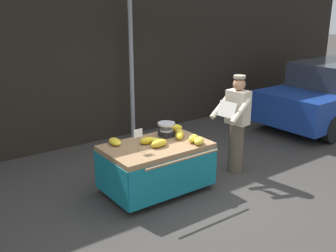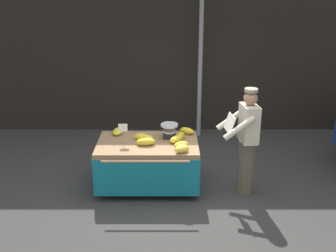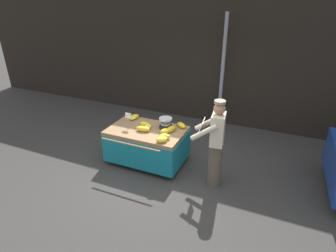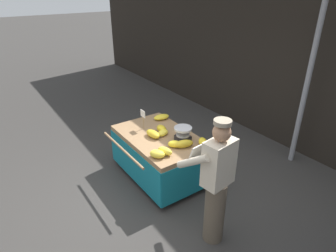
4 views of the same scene
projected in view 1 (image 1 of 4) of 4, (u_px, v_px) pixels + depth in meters
name	position (u px, v px, depth m)	size (l,w,h in m)	color
ground_plane	(197.00, 191.00, 6.28)	(60.00, 60.00, 0.00)	#383533
back_wall	(99.00, 38.00, 8.09)	(16.00, 0.24, 4.33)	black
street_pole	(132.00, 71.00, 8.19)	(0.09, 0.09, 2.99)	gray
banana_cart	(156.00, 158.00, 6.13)	(1.62, 1.22, 0.78)	#93704C
weighing_scale	(166.00, 130.00, 6.38)	(0.28, 0.28, 0.23)	black
price_sign	(138.00, 135.00, 5.71)	(0.14, 0.01, 0.34)	#997A51
banana_bunch_0	(193.00, 138.00, 6.15)	(0.11, 0.23, 0.12)	yellow
banana_bunch_1	(147.00, 140.00, 6.07)	(0.13, 0.22, 0.11)	gold
banana_bunch_2	(155.00, 141.00, 6.10)	(0.13, 0.22, 0.09)	yellow
banana_bunch_3	(179.00, 136.00, 6.28)	(0.12, 0.20, 0.11)	yellow
banana_bunch_4	(175.00, 128.00, 6.69)	(0.13, 0.25, 0.11)	gold
banana_bunch_5	(159.00, 143.00, 5.95)	(0.14, 0.29, 0.12)	gold
banana_bunch_6	(115.00, 142.00, 6.05)	(0.16, 0.29, 0.09)	yellow
banana_bunch_7	(199.00, 141.00, 6.05)	(0.15, 0.22, 0.12)	yellow
banana_bunch_8	(179.00, 133.00, 6.41)	(0.12, 0.29, 0.12)	gold
vendor_person	(236.00, 124.00, 6.75)	(0.62, 0.57, 1.71)	brown
parked_car	(332.00, 94.00, 9.53)	(3.96, 1.85, 1.51)	navy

